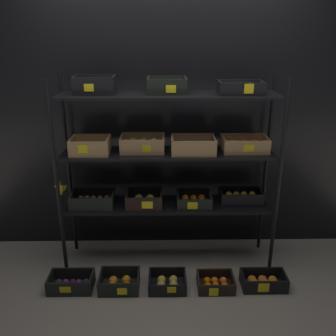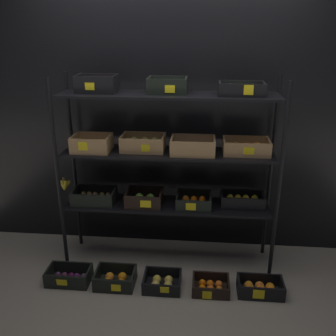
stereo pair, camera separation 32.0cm
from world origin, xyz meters
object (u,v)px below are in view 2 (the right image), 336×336
object	(u,v)px
crate_ground_plum	(69,277)
crate_ground_apple_gold	(162,283)
display_rack	(168,154)
crate_ground_rightmost_orange	(260,288)
crate_ground_tangerine	(211,286)
crate_ground_orange	(115,279)

from	to	relation	value
crate_ground_plum	crate_ground_apple_gold	size ratio (longest dim) A/B	1.17
display_rack	crate_ground_plum	bearing A→B (deg)	-153.37
crate_ground_plum	display_rack	bearing A→B (deg)	26.63
crate_ground_rightmost_orange	crate_ground_apple_gold	bearing A→B (deg)	179.65
crate_ground_apple_gold	crate_ground_tangerine	distance (m)	0.40
crate_ground_apple_gold	crate_ground_tangerine	bearing A→B (deg)	-1.20
display_rack	crate_ground_plum	size ratio (longest dim) A/B	5.23
crate_ground_tangerine	crate_ground_apple_gold	bearing A→B (deg)	178.80
display_rack	crate_ground_tangerine	world-z (taller)	display_rack
display_rack	crate_ground_plum	distance (m)	1.35
crate_ground_orange	crate_ground_tangerine	xyz separation A→B (m)	(0.80, -0.01, -0.01)
display_rack	crate_ground_plum	xyz separation A→B (m)	(-0.81, -0.41, -1.00)
crate_ground_tangerine	crate_ground_rightmost_orange	bearing A→B (deg)	0.51
display_rack	crate_ground_orange	distance (m)	1.15
crate_ground_plum	crate_ground_rightmost_orange	xyz separation A→B (m)	(1.60, -0.00, 0.00)
crate_ground_plum	crate_ground_rightmost_orange	world-z (taller)	crate_ground_plum
crate_ground_orange	crate_ground_rightmost_orange	bearing A→B (deg)	-0.13
crate_ground_plum	crate_ground_orange	bearing A→B (deg)	0.02
crate_ground_apple_gold	crate_ground_plum	bearing A→B (deg)	-179.83
crate_ground_tangerine	display_rack	bearing A→B (deg)	133.38
crate_ground_apple_gold	crate_ground_rightmost_orange	xyz separation A→B (m)	(0.80, -0.00, 0.00)
crate_ground_tangerine	crate_ground_rightmost_orange	distance (m)	0.40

